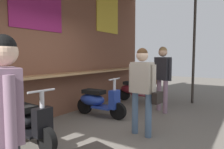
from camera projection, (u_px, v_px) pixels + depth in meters
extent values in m
plane|color=#605B54|center=(111.00, 139.00, 3.72)|extent=(25.68, 25.68, 0.00)
cube|color=brown|center=(36.00, 33.00, 4.67)|extent=(9.17, 0.25, 3.99)
cube|color=#A87F51|center=(46.00, 76.00, 4.58)|extent=(8.25, 0.36, 0.05)
cube|color=gold|center=(108.00, 10.00, 6.69)|extent=(1.18, 0.02, 1.43)
cylinder|color=#332D28|center=(194.00, 43.00, 6.46)|extent=(0.08, 0.08, 3.77)
ellipsoid|color=black|center=(21.00, 119.00, 3.59)|extent=(0.43, 0.73, 0.30)
cube|color=black|center=(22.00, 108.00, 3.55)|extent=(0.34, 0.57, 0.10)
cube|color=black|center=(32.00, 131.00, 3.39)|extent=(0.42, 0.53, 0.04)
cube|color=black|center=(43.00, 122.00, 3.19)|extent=(0.29, 0.18, 0.44)
cylinder|color=#B7B7BC|center=(42.00, 114.00, 3.18)|extent=(0.07, 0.07, 0.70)
cylinder|color=#B7B7BC|center=(42.00, 91.00, 3.15)|extent=(0.46, 0.07, 0.04)
cylinder|color=black|center=(47.00, 140.00, 3.15)|extent=(0.13, 0.41, 0.40)
cylinder|color=black|center=(14.00, 127.00, 3.76)|extent=(0.13, 0.41, 0.40)
ellipsoid|color=#233D9E|center=(92.00, 99.00, 5.22)|extent=(0.41, 0.71, 0.30)
cube|color=black|center=(94.00, 92.00, 5.17)|extent=(0.32, 0.56, 0.10)
cube|color=#233D9E|center=(104.00, 107.00, 5.05)|extent=(0.40, 0.51, 0.04)
cube|color=#233D9E|center=(114.00, 99.00, 4.87)|extent=(0.29, 0.17, 0.44)
cylinder|color=#B7B7BC|center=(114.00, 94.00, 4.86)|extent=(0.07, 0.07, 0.70)
cylinder|color=#B7B7BC|center=(114.00, 79.00, 4.83)|extent=(0.46, 0.05, 0.04)
cylinder|color=black|center=(118.00, 111.00, 4.84)|extent=(0.11, 0.40, 0.40)
cylinder|color=black|center=(85.00, 106.00, 5.36)|extent=(0.11, 0.40, 0.40)
ellipsoid|color=maroon|center=(131.00, 89.00, 6.90)|extent=(0.41, 0.71, 0.30)
cube|color=black|center=(132.00, 83.00, 6.86)|extent=(0.32, 0.56, 0.10)
cube|color=maroon|center=(140.00, 94.00, 6.73)|extent=(0.40, 0.51, 0.04)
cube|color=maroon|center=(149.00, 89.00, 6.56)|extent=(0.29, 0.17, 0.44)
cylinder|color=#B7B7BC|center=(149.00, 84.00, 6.55)|extent=(0.07, 0.07, 0.70)
cylinder|color=#B7B7BC|center=(150.00, 73.00, 6.52)|extent=(0.46, 0.05, 0.04)
cylinder|color=black|center=(152.00, 97.00, 6.53)|extent=(0.12, 0.40, 0.40)
cylinder|color=black|center=(124.00, 94.00, 7.05)|extent=(0.12, 0.40, 0.40)
cube|color=gray|center=(6.00, 104.00, 1.64)|extent=(0.34, 0.45, 0.57)
sphere|color=beige|center=(3.00, 52.00, 1.61)|extent=(0.22, 0.22, 0.22)
sphere|color=black|center=(3.00, 47.00, 1.61)|extent=(0.20, 0.20, 0.20)
cylinder|color=gray|center=(10.00, 113.00, 1.45)|extent=(0.08, 0.08, 0.54)
cylinder|color=gray|center=(2.00, 101.00, 1.85)|extent=(0.08, 0.08, 0.54)
cube|color=black|center=(0.00, 134.00, 1.92)|extent=(0.28, 0.19, 0.20)
cylinder|color=gray|center=(165.00, 97.00, 5.40)|extent=(0.12, 0.12, 0.85)
cylinder|color=gray|center=(159.00, 95.00, 5.72)|extent=(0.12, 0.12, 0.85)
cube|color=#232328|center=(163.00, 69.00, 5.50)|extent=(0.35, 0.47, 0.61)
sphere|color=tan|center=(163.00, 52.00, 5.46)|extent=(0.23, 0.23, 0.23)
sphere|color=olive|center=(163.00, 51.00, 5.46)|extent=(0.21, 0.21, 0.21)
cylinder|color=#232328|center=(170.00, 70.00, 5.29)|extent=(0.08, 0.08, 0.57)
cylinder|color=#232328|center=(156.00, 69.00, 5.71)|extent=(0.08, 0.08, 0.57)
cube|color=brown|center=(153.00, 81.00, 5.78)|extent=(0.28, 0.19, 0.20)
cylinder|color=slate|center=(135.00, 113.00, 3.97)|extent=(0.12, 0.12, 0.80)
cylinder|color=slate|center=(148.00, 116.00, 3.77)|extent=(0.12, 0.12, 0.80)
cube|color=#ADA393|center=(142.00, 78.00, 3.81)|extent=(0.23, 0.42, 0.57)
sphere|color=beige|center=(142.00, 56.00, 3.78)|extent=(0.22, 0.22, 0.22)
sphere|color=#472D19|center=(142.00, 53.00, 3.78)|extent=(0.20, 0.20, 0.20)
cylinder|color=#ADA393|center=(131.00, 78.00, 3.96)|extent=(0.08, 0.08, 0.53)
cylinder|color=#ADA393|center=(154.00, 80.00, 3.67)|extent=(0.08, 0.08, 0.53)
cube|color=black|center=(158.00, 98.00, 3.67)|extent=(0.27, 0.12, 0.20)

